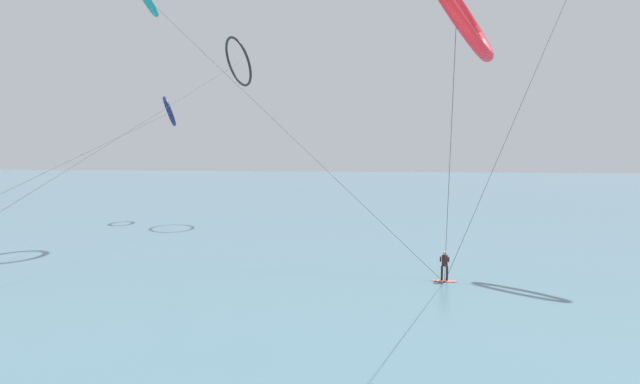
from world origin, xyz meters
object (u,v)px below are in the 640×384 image
Objects in this scene: kite_charcoal at (238,62)px; kite_navy at (169,112)px; surfer_coral at (445,268)px; kite_crimson at (457,9)px.

kite_charcoal is 9.43m from kite_navy.
kite_charcoal is 0.96× the size of kite_navy.
surfer_coral is at bearing -159.07° from kite_navy.
kite_navy is at bearing 57.14° from kite_crimson.
kite_charcoal is at bearing 133.79° from surfer_coral.
surfer_coral is 0.04× the size of kite_charcoal.
surfer_coral is 0.04× the size of kite_navy.
kite_crimson is (19.49, -34.19, -4.78)m from kite_charcoal.
kite_charcoal is at bearing -119.39° from kite_navy.
kite_charcoal is 3.09× the size of kite_crimson.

